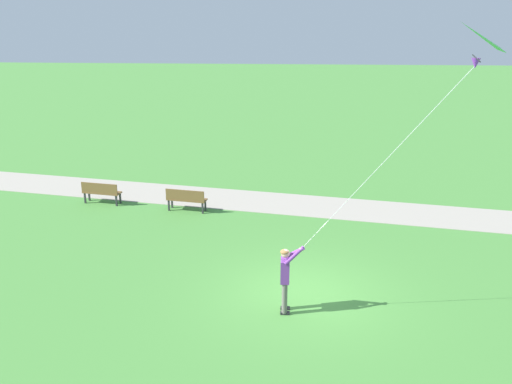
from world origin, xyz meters
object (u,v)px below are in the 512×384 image
object	(u,v)px
park_bench_far_walkway	(101,191)
person_kite_flyer	(286,274)
flying_kite	(458,48)
park_bench_near_walkway	(186,198)

from	to	relation	value
park_bench_far_walkway	person_kite_flyer	bearing A→B (deg)	-136.62
flying_kite	park_bench_far_walkway	size ratio (longest dim) A/B	3.31
person_kite_flyer	park_bench_near_walkway	bearing A→B (deg)	28.30
park_bench_near_walkway	person_kite_flyer	bearing A→B (deg)	-151.70
flying_kite	park_bench_near_walkway	xyz separation A→B (m)	(6.98, 7.39, -6.02)
flying_kite	park_bench_near_walkway	world-z (taller)	flying_kite
person_kite_flyer	flying_kite	distance (m)	6.56
flying_kite	park_bench_far_walkway	xyz separation A→B (m)	(7.60, 10.83, -6.02)
person_kite_flyer	park_bench_near_walkway	distance (m)	8.00
person_kite_flyer	park_bench_near_walkway	size ratio (longest dim) A/B	1.18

